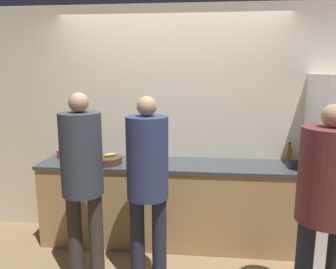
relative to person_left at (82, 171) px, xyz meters
name	(u,v)px	position (x,y,z in m)	size (l,w,h in m)	color
ground_plane	(167,257)	(0.70, 0.41, -1.03)	(14.00, 14.00, 0.00)	#8C704C
wall_back	(172,123)	(0.70, 1.03, 0.27)	(5.20, 0.06, 2.60)	beige
counter	(170,202)	(0.70, 0.74, -0.57)	(2.81, 0.60, 0.92)	tan
person_left	(82,171)	(0.00, 0.00, 0.00)	(0.36, 0.36, 1.72)	#38332D
person_center	(148,174)	(0.58, 0.02, -0.02)	(0.36, 0.36, 1.69)	#232838
person_right	(326,191)	(1.95, -0.29, 0.00)	(0.42, 0.42, 1.67)	#232838
fruit_bowl	(106,160)	(0.03, 0.64, -0.08)	(0.33, 0.33, 0.12)	#4C3323
utensil_crock	(141,154)	(0.37, 0.81, -0.05)	(0.12, 0.12, 0.28)	#3D424C
bottle_amber	(289,154)	(1.98, 0.91, -0.03)	(0.06, 0.06, 0.21)	brown
cup_black	(294,164)	(1.97, 0.66, -0.07)	(0.08, 0.08, 0.10)	#28282D
cup_red	(61,154)	(-0.56, 0.82, -0.07)	(0.09, 0.09, 0.09)	#A33D33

